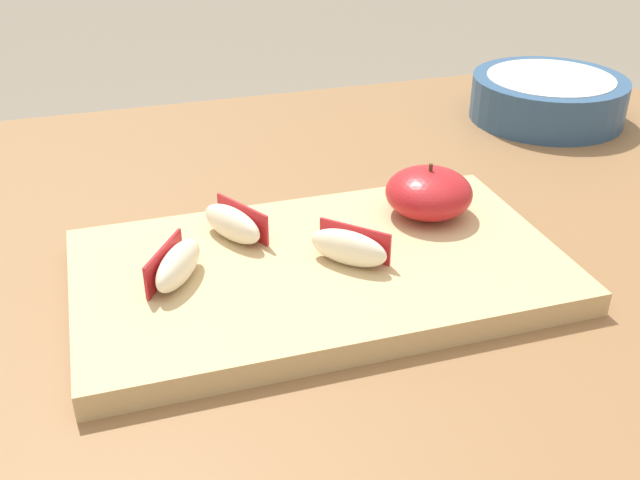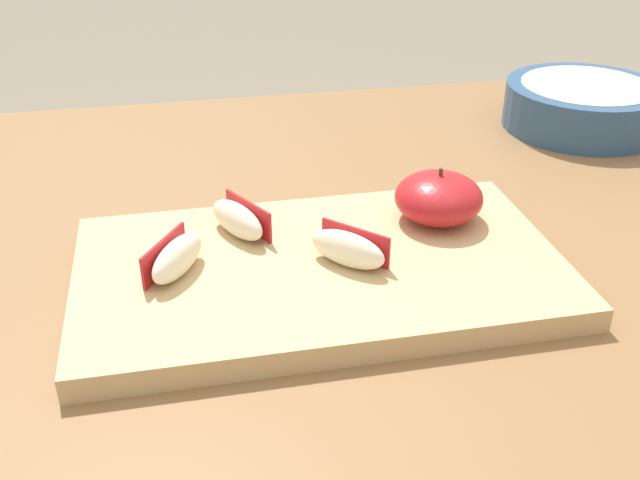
{
  "view_description": "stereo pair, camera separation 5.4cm",
  "coord_description": "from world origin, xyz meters",
  "px_view_note": "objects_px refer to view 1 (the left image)",
  "views": [
    {
      "loc": [
        -0.17,
        -0.55,
        1.08
      ],
      "look_at": [
        -0.01,
        -0.02,
        0.77
      ],
      "focal_mm": 41.85,
      "sensor_mm": 36.0,
      "label": 1
    },
    {
      "loc": [
        -0.12,
        -0.56,
        1.08
      ],
      "look_at": [
        -0.01,
        -0.02,
        0.77
      ],
      "focal_mm": 41.85,
      "sensor_mm": 36.0,
      "label": 2
    }
  ],
  "objects_px": {
    "apple_half_skin_up": "(429,193)",
    "ceramic_fruit_bowl": "(548,97)",
    "apple_wedge_front": "(349,247)",
    "apple_wedge_left": "(177,265)",
    "cutting_board": "(320,271)",
    "apple_wedge_right": "(233,223)"
  },
  "relations": [
    {
      "from": "apple_wedge_front",
      "to": "ceramic_fruit_bowl",
      "type": "xyz_separation_m",
      "value": [
        0.39,
        0.31,
        -0.01
      ]
    },
    {
      "from": "apple_half_skin_up",
      "to": "ceramic_fruit_bowl",
      "type": "bearing_deg",
      "value": 40.63
    },
    {
      "from": "apple_half_skin_up",
      "to": "ceramic_fruit_bowl",
      "type": "distance_m",
      "value": 0.38
    },
    {
      "from": "apple_wedge_right",
      "to": "ceramic_fruit_bowl",
      "type": "relative_size",
      "value": 0.36
    },
    {
      "from": "apple_wedge_left",
      "to": "apple_wedge_right",
      "type": "height_order",
      "value": "same"
    },
    {
      "from": "cutting_board",
      "to": "apple_wedge_front",
      "type": "bearing_deg",
      "value": -28.03
    },
    {
      "from": "apple_wedge_right",
      "to": "ceramic_fruit_bowl",
      "type": "xyz_separation_m",
      "value": [
        0.48,
        0.24,
        -0.01
      ]
    },
    {
      "from": "ceramic_fruit_bowl",
      "to": "apple_half_skin_up",
      "type": "bearing_deg",
      "value": -139.37
    },
    {
      "from": "cutting_board",
      "to": "apple_wedge_right",
      "type": "xyz_separation_m",
      "value": [
        -0.06,
        0.06,
        0.03
      ]
    },
    {
      "from": "apple_half_skin_up",
      "to": "apple_wedge_left",
      "type": "bearing_deg",
      "value": -168.81
    },
    {
      "from": "cutting_board",
      "to": "apple_wedge_left",
      "type": "relative_size",
      "value": 5.83
    },
    {
      "from": "cutting_board",
      "to": "apple_wedge_left",
      "type": "xyz_separation_m",
      "value": [
        -0.12,
        0.0,
        0.03
      ]
    },
    {
      "from": "cutting_board",
      "to": "apple_wedge_right",
      "type": "bearing_deg",
      "value": 136.89
    },
    {
      "from": "cutting_board",
      "to": "apple_wedge_left",
      "type": "distance_m",
      "value": 0.12
    },
    {
      "from": "cutting_board",
      "to": "apple_wedge_front",
      "type": "relative_size",
      "value": 6.29
    },
    {
      "from": "apple_half_skin_up",
      "to": "apple_wedge_front",
      "type": "relative_size",
      "value": 1.25
    },
    {
      "from": "apple_wedge_front",
      "to": "ceramic_fruit_bowl",
      "type": "bearing_deg",
      "value": 38.47
    },
    {
      "from": "apple_wedge_left",
      "to": "ceramic_fruit_bowl",
      "type": "height_order",
      "value": "ceramic_fruit_bowl"
    },
    {
      "from": "apple_wedge_left",
      "to": "apple_half_skin_up",
      "type": "bearing_deg",
      "value": 11.19
    },
    {
      "from": "apple_wedge_front",
      "to": "ceramic_fruit_bowl",
      "type": "height_order",
      "value": "ceramic_fruit_bowl"
    },
    {
      "from": "apple_half_skin_up",
      "to": "apple_wedge_left",
      "type": "distance_m",
      "value": 0.25
    },
    {
      "from": "apple_half_skin_up",
      "to": "apple_wedge_right",
      "type": "distance_m",
      "value": 0.19
    }
  ]
}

